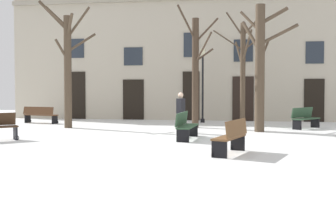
% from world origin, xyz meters
% --- Properties ---
extents(ground_plane, '(33.13, 33.13, 0.00)m').
position_xyz_m(ground_plane, '(0.00, 0.00, 0.00)').
color(ground_plane, white).
extents(building_facade, '(20.70, 0.60, 7.01)m').
position_xyz_m(building_facade, '(-0.01, 8.25, 3.55)').
color(building_facade, '#BCB29E').
rests_on(building_facade, ground).
extents(tree_right_of_center, '(2.33, 2.32, 5.39)m').
position_xyz_m(tree_right_of_center, '(3.00, 5.10, 2.76)').
color(tree_right_of_center, '#4C3D2D').
rests_on(tree_right_of_center, ground).
extents(tree_foreground, '(1.78, 2.51, 5.41)m').
position_xyz_m(tree_foreground, '(0.90, 3.75, 2.65)').
color(tree_foreground, '#423326').
rests_on(tree_foreground, ground).
extents(tree_center, '(2.34, 1.39, 5.16)m').
position_xyz_m(tree_center, '(3.68, 2.41, 2.80)').
color(tree_center, '#4C3D2D').
rests_on(tree_center, ground).
extents(tree_near_facade, '(2.33, 1.92, 5.68)m').
position_xyz_m(tree_near_facade, '(-4.75, 2.69, 2.88)').
color(tree_near_facade, '#4C3D2D').
rests_on(tree_near_facade, ground).
extents(streetlamp, '(0.30, 0.30, 3.87)m').
position_xyz_m(streetlamp, '(0.98, 6.58, 2.37)').
color(streetlamp, black).
rests_on(streetlamp, ground).
extents(bench_near_lamp, '(0.61, 1.94, 0.94)m').
position_xyz_m(bench_near_lamp, '(1.01, -0.62, 0.48)').
color(bench_near_lamp, '#2D4C33').
rests_on(bench_near_lamp, ground).
extents(bench_facing_shops, '(1.39, 1.54, 0.93)m').
position_xyz_m(bench_facing_shops, '(5.71, 4.07, 0.46)').
color(bench_facing_shops, '#2D4C33').
rests_on(bench_facing_shops, ground).
extents(bench_back_to_back_left, '(1.91, 0.88, 0.85)m').
position_xyz_m(bench_back_to_back_left, '(-7.10, 4.72, 0.44)').
color(bench_back_to_back_left, '#51331E').
rests_on(bench_back_to_back_left, ground).
extents(bench_near_center_tree, '(0.95, 1.68, 0.94)m').
position_xyz_m(bench_near_center_tree, '(2.63, -3.77, 0.47)').
color(bench_near_center_tree, brown).
rests_on(bench_near_center_tree, ground).
extents(person_crossing_plaza, '(0.33, 0.43, 1.61)m').
position_xyz_m(person_crossing_plaza, '(0.55, 1.41, 0.89)').
color(person_crossing_plaza, '#2D271E').
rests_on(person_crossing_plaza, ground).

